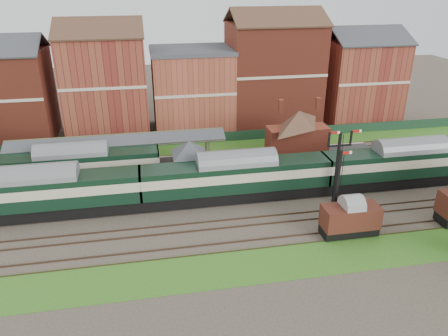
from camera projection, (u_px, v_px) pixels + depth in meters
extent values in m
plane|color=#473D33|center=(221.00, 201.00, 48.06)|extent=(160.00, 160.00, 0.00)
cube|color=#2D6619|center=(201.00, 148.00, 62.39)|extent=(90.00, 4.50, 0.06)
cube|color=#2D6619|center=(246.00, 266.00, 37.30)|extent=(90.00, 5.00, 0.06)
cube|color=#193823|center=(199.00, 138.00, 63.89)|extent=(90.00, 0.12, 1.50)
cube|color=#2D2D2D|center=(169.00, 165.00, 55.75)|extent=(55.00, 3.40, 1.00)
cube|color=#586A4B|center=(190.00, 180.00, 49.98)|extent=(3.40, 3.20, 2.40)
cube|color=#515434|center=(190.00, 163.00, 49.07)|extent=(3.60, 3.40, 2.00)
pyramid|color=#383A3F|center=(189.00, 148.00, 48.34)|extent=(5.40, 5.40, 1.60)
cube|color=maroon|center=(258.00, 176.00, 51.37)|extent=(3.00, 2.40, 2.20)
cube|color=#4C3323|center=(260.00, 167.00, 50.19)|extent=(3.20, 1.34, 0.79)
cube|color=#4C3323|center=(257.00, 162.00, 51.36)|extent=(3.20, 1.34, 0.79)
cube|color=maroon|center=(297.00, 140.00, 57.70)|extent=(8.00, 3.00, 3.50)
pyramid|color=#4C3323|center=(299.00, 119.00, 56.54)|extent=(8.10, 8.10, 2.20)
cube|color=maroon|center=(280.00, 116.00, 55.91)|extent=(0.60, 0.60, 1.60)
cube|color=maroon|center=(317.00, 114.00, 56.75)|extent=(0.60, 0.60, 1.60)
cube|color=#515434|center=(23.00, 163.00, 50.81)|extent=(0.22, 0.22, 3.40)
cube|color=#515434|center=(206.00, 143.00, 56.86)|extent=(0.22, 0.22, 3.40)
cube|color=#383A3F|center=(118.00, 140.00, 52.20)|extent=(26.00, 1.99, 0.90)
cube|color=#383A3F|center=(118.00, 135.00, 53.91)|extent=(26.00, 1.99, 0.90)
cube|color=#515434|center=(118.00, 135.00, 52.90)|extent=(26.00, 0.20, 0.20)
cube|color=black|center=(337.00, 168.00, 46.21)|extent=(0.25, 0.25, 8.00)
cube|color=black|center=(339.00, 146.00, 45.15)|extent=(2.60, 0.18, 0.18)
cube|color=#B2140F|center=(335.00, 133.00, 44.44)|extent=(1.10, 0.08, 0.25)
cube|color=#B2140F|center=(357.00, 131.00, 44.85)|extent=(1.10, 0.08, 0.25)
cube|color=black|center=(337.00, 189.00, 41.84)|extent=(0.25, 0.25, 8.00)
cube|color=#B2140F|center=(346.00, 153.00, 40.42)|extent=(1.10, 0.08, 0.25)
cube|color=maroon|center=(0.00, 97.00, 63.07)|extent=(14.00, 10.00, 13.00)
cube|color=maroon|center=(106.00, 86.00, 65.19)|extent=(12.00, 10.00, 15.00)
cube|color=#A44A35|center=(192.00, 91.00, 68.01)|extent=(12.00, 10.00, 12.00)
cube|color=maroon|center=(273.00, 75.00, 69.39)|extent=(14.00, 10.00, 16.00)
cube|color=maroon|center=(360.00, 81.00, 72.54)|extent=(12.00, 10.00, 13.00)
cube|color=black|center=(41.00, 210.00, 44.56)|extent=(20.45, 2.86, 1.25)
cube|color=black|center=(37.00, 192.00, 43.70)|extent=(20.45, 3.18, 2.95)
cube|color=beige|center=(36.00, 189.00, 43.55)|extent=(20.47, 3.22, 1.02)
cube|color=slate|center=(34.00, 177.00, 43.02)|extent=(20.45, 3.18, 0.68)
cube|color=black|center=(236.00, 193.00, 48.02)|extent=(20.45, 2.86, 1.25)
cube|color=black|center=(236.00, 176.00, 47.16)|extent=(20.45, 3.18, 2.95)
cube|color=beige|center=(236.00, 173.00, 47.02)|extent=(20.47, 3.22, 1.02)
cube|color=slate|center=(236.00, 162.00, 46.48)|extent=(20.45, 3.18, 0.68)
cube|color=black|center=(405.00, 178.00, 51.48)|extent=(20.45, 2.86, 1.25)
cube|color=black|center=(408.00, 162.00, 50.62)|extent=(20.45, 3.18, 2.95)
cube|color=beige|center=(409.00, 159.00, 50.48)|extent=(20.47, 3.22, 1.02)
cube|color=slate|center=(411.00, 149.00, 49.95)|extent=(20.45, 3.18, 0.68)
cube|color=black|center=(76.00, 181.00, 50.87)|extent=(19.45, 2.72, 1.19)
cube|color=black|center=(74.00, 165.00, 50.05)|extent=(19.45, 3.03, 2.81)
cube|color=beige|center=(73.00, 163.00, 49.91)|extent=(19.47, 3.07, 0.97)
cube|color=slate|center=(72.00, 153.00, 49.40)|extent=(19.45, 3.03, 0.65)
cube|color=black|center=(349.00, 230.00, 41.58)|extent=(5.34, 1.97, 0.80)
cube|color=#4A2015|center=(350.00, 216.00, 40.98)|extent=(5.34, 2.31, 2.14)
cube|color=gray|center=(352.00, 205.00, 40.50)|extent=(5.34, 2.31, 0.39)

